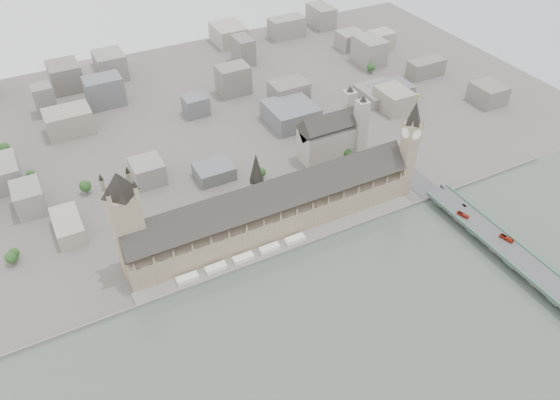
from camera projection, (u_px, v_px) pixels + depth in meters
name	position (u px, v px, depth m)	size (l,w,h in m)	color
ground	(281.00, 241.00, 483.23)	(900.00, 900.00, 0.00)	#595651
river_thames	(394.00, 390.00, 369.84)	(600.00, 600.00, 0.00)	#4E5C50
embankment_wall	(289.00, 250.00, 471.97)	(600.00, 1.50, 3.00)	slate
river_terrace	(285.00, 246.00, 477.44)	(270.00, 15.00, 2.00)	slate
terrace_tents	(243.00, 258.00, 461.50)	(118.00, 7.00, 4.00)	white
palace_of_westminster	(271.00, 209.00, 482.43)	(265.00, 40.73, 55.44)	tan
elizabeth_tower	(410.00, 142.00, 501.71)	(17.00, 17.00, 107.50)	tan
victoria_tower	(126.00, 219.00, 422.36)	(30.00, 30.00, 100.00)	tan
central_tower	(257.00, 176.00, 460.94)	(13.00, 13.00, 48.00)	gray
westminster_bridge	(491.00, 239.00, 478.14)	(25.00, 325.00, 10.25)	#474749
bridge_parapets	(532.00, 267.00, 443.96)	(25.00, 235.00, 1.15)	#3E7156
westminster_abbey	(333.00, 135.00, 572.58)	(68.00, 36.00, 64.00)	#A09A90
city_skyline_inland	(184.00, 102.00, 639.60)	(720.00, 360.00, 38.00)	gray
park_trees	(242.00, 200.00, 516.13)	(110.00, 30.00, 15.00)	#164017
red_bus_north	(463.00, 215.00, 492.89)	(2.60, 11.10, 3.09)	red
red_bus_south	(506.00, 238.00, 468.73)	(2.89, 12.37, 3.45)	#B62B16
car_silver	(464.00, 205.00, 504.65)	(1.36, 3.90, 1.28)	gray
car_approach	(442.00, 187.00, 526.24)	(2.28, 5.60, 1.63)	gray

